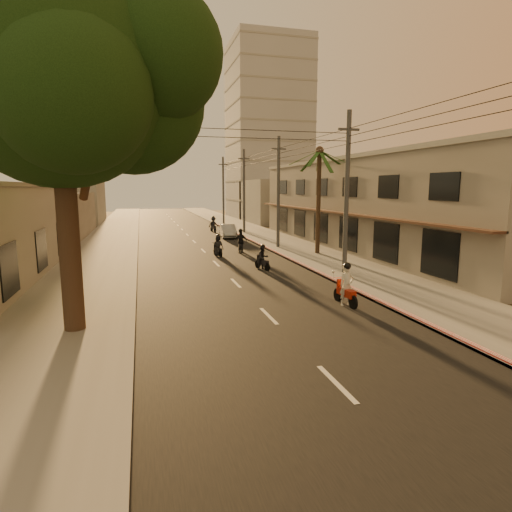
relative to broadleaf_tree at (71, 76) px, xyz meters
The scene contains 19 objects.
ground 10.96m from the broadleaf_tree, 17.97° to the right, with size 160.00×160.00×0.00m, color #383023.
road 20.84m from the broadleaf_tree, 69.68° to the left, with size 10.00×140.00×0.02m, color black.
sidewalk_right 24.26m from the broadleaf_tree, 51.68° to the left, with size 5.00×140.00×0.12m, color slate.
sidewalk_left 19.76m from the broadleaf_tree, 92.85° to the left, with size 5.00×140.00×0.12m, color slate.
curb_stripe 19.30m from the broadleaf_tree, 47.67° to the left, with size 0.20×60.00×0.20m, color #AD1512.
shophouse_row 26.41m from the broadleaf_tree, 37.63° to the left, with size 8.80×34.20×7.30m.
distant_tower 58.67m from the broadleaf_tree, 67.22° to the left, with size 12.10×12.10×28.00m.
broadleaf_tree is the anchor object (origin of this frame).
palm_tree 20.18m from the broadleaf_tree, 43.48° to the left, with size 5.00×5.00×8.20m.
utility_poles 22.06m from the broadleaf_tree, 54.34° to the left, with size 1.20×48.26×9.00m.
filler_right 47.87m from the broadleaf_tree, 64.31° to the left, with size 8.00×14.00×6.00m, color #A5A195.
filler_left_near 33.30m from the broadleaf_tree, 103.06° to the left, with size 8.00×14.00×4.40m, color #A5A195.
filler_left_far 50.64m from the broadleaf_tree, 98.43° to the left, with size 8.00×14.00×7.00m, color #A5A195.
scooter_red 12.78m from the broadleaf_tree, ahead, with size 0.73×1.90×1.86m.
scooter_mid_a 14.96m from the broadleaf_tree, 45.23° to the left, with size 1.03×1.56×1.57m.
scooter_mid_b 20.06m from the broadleaf_tree, 60.14° to the left, with size 1.20×1.88×1.87m.
scooter_far_a 18.23m from the broadleaf_tree, 63.88° to the left, with size 0.92×1.66×1.63m.
scooter_far_b 34.31m from the broadleaf_tree, 73.01° to the left, with size 1.29×1.84×1.82m.
parked_car 29.24m from the broadleaf_tree, 68.59° to the left, with size 1.71×4.09×1.32m, color #979A9F.
Camera 1 is at (-4.63, -13.35, 4.95)m, focal length 30.00 mm.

